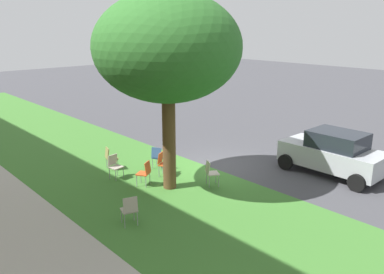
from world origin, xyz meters
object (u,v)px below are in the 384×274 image
Objects in this scene: chair_1 at (211,171)px; chair_4 at (163,162)px; parked_car at (333,153)px; chair_2 at (145,172)px; chair_5 at (158,156)px; street_tree at (168,48)px; chair_3 at (115,165)px; chair_6 at (110,157)px; chair_0 at (130,208)px.

chair_1 is 1.00× the size of chair_4.
chair_4 is at bearing 48.88° from parked_car.
chair_2 is at bearing 107.42° from chair_4.
chair_5 is (0.70, -0.29, 0.00)m from chair_4.
chair_4 is at bearing 157.56° from chair_5.
street_tree reaches higher than chair_4.
chair_3 is (2.81, 2.08, 0.00)m from chair_1.
chair_2 is 1.36m from chair_3.
street_tree reaches higher than chair_6.
chair_2 is at bearing 127.45° from chair_5.
chair_0 is at bearing 154.52° from chair_3.
chair_6 is at bearing 49.79° from chair_5.
chair_2 is at bearing 56.75° from parked_car.
chair_5 is 6.56m from parked_car.
chair_0 is 1.00× the size of chair_4.
street_tree is 7.29× the size of chair_2.
street_tree is 7.29× the size of chair_0.
chair_3 is 1.00× the size of chair_5.
chair_1 is 2.26m from chair_2.
chair_4 is 0.76m from chair_5.
chair_0 and chair_4 have the same top height.
chair_0 is 1.00× the size of chair_5.
chair_4 is at bearing -149.60° from chair_6.
chair_1 is 4.09m from chair_6.
street_tree is 4.56m from chair_5.
parked_car is (-3.79, -5.78, 0.32)m from chair_2.
chair_2 is at bearing -44.52° from chair_0.
chair_5 is at bearing -25.47° from street_tree.
street_tree is at bearing 54.52° from chair_1.
chair_2 is 1.00× the size of chair_5.
street_tree reaches higher than chair_1.
chair_1 is at bearing -125.48° from street_tree.
chair_5 is (2.54, 0.33, 0.00)m from chair_1.
chair_1 and chair_6 have the same top height.
street_tree is 7.20m from parked_car.
chair_2 and chair_3 have the same top height.
chair_0 is 2.81m from chair_2.
chair_0 is 4.50m from chair_5.
parked_car is at bearing -119.10° from chair_1.
chair_6 is at bearing 44.15° from parked_car.
chair_0 and chair_5 have the same top height.
chair_1 and chair_5 have the same top height.
chair_1 is at bearing -155.13° from chair_6.
chair_3 is 0.24× the size of parked_car.
chair_3 and chair_4 have the same top height.
chair_3 is 1.00× the size of chair_4.
chair_6 is 8.37m from parked_car.
chair_3 is 1.75m from chair_4.
chair_0 is 3.83m from chair_4.
parked_car is (-4.82, -4.43, 0.32)m from chair_5.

